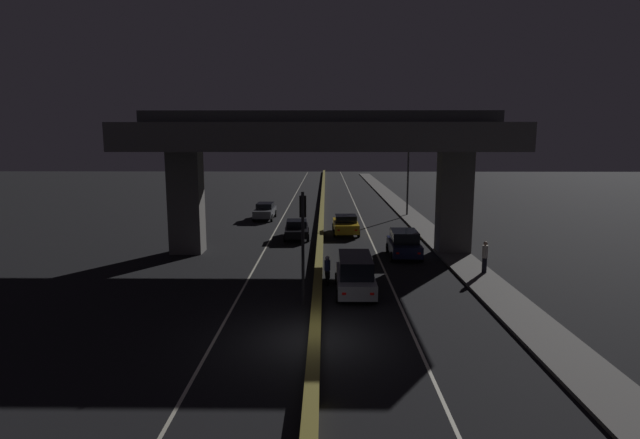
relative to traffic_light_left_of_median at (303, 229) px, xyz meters
The scene contains 15 objects.
ground_plane 5.42m from the traffic_light_left_of_median, 81.32° to the right, with size 200.00×200.00×0.00m, color black.
lane_line_left_inner 31.30m from the traffic_light_left_of_median, 95.85° to the left, with size 0.12×126.00×0.00m, color beige.
lane_line_right_inner 31.45m from the traffic_light_left_of_median, 81.88° to the left, with size 0.12×126.00×0.00m, color beige.
median_divider 31.12m from the traffic_light_left_of_median, 88.85° to the left, with size 0.44×126.00×0.44m, color olive.
sidewalk_right 25.94m from the traffic_light_left_of_median, 68.61° to the left, with size 2.18×126.00×0.14m, color #5B5956.
elevated_overpass 11.27m from the traffic_light_left_of_median, 86.67° to the left, with size 23.39×10.53×9.30m.
traffic_light_left_of_median is the anchor object (origin of this frame).
street_lamp 28.28m from the traffic_light_left_of_median, 72.24° to the left, with size 2.69×0.32×7.36m.
car_silver_lead 4.03m from the traffic_light_left_of_median, 37.18° to the left, with size 1.96×4.61×1.83m.
car_dark_blue_second 11.56m from the traffic_light_left_of_median, 57.52° to the left, with size 2.07×4.05×1.71m.
car_taxi_yellow_third 17.76m from the traffic_light_left_of_median, 81.45° to the left, with size 2.11×4.30×1.54m.
car_black_lead_oncoming 15.91m from the traffic_light_left_of_median, 94.40° to the left, with size 2.02×4.32×1.38m.
car_grey_second_oncoming 25.40m from the traffic_light_left_of_median, 100.83° to the left, with size 1.91×4.43×1.53m.
motorcycle_black_filtering_near 4.82m from the traffic_light_left_of_median, 73.14° to the left, with size 0.33×1.81×1.42m.
pedestrian_on_sidewalk 11.40m from the traffic_light_left_of_median, 27.78° to the left, with size 0.31×0.31×1.77m.
Camera 1 is at (0.40, -17.79, 7.46)m, focal length 28.00 mm.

